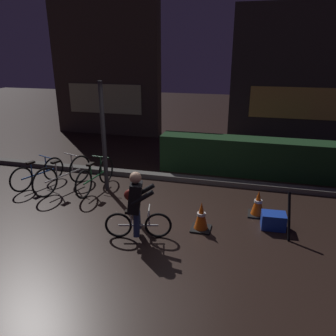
% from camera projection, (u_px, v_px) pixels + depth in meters
% --- Properties ---
extents(ground_plane, '(40.00, 40.00, 0.00)m').
position_uv_depth(ground_plane, '(150.00, 220.00, 6.49)').
color(ground_plane, black).
extents(sidewalk_curb, '(12.00, 0.24, 0.12)m').
position_uv_depth(sidewalk_curb, '(176.00, 178.00, 8.47)').
color(sidewalk_curb, '#56544F').
rests_on(sidewalk_curb, ground).
extents(hedge_row, '(4.80, 0.70, 0.98)m').
position_uv_depth(hedge_row, '(250.00, 157.00, 8.71)').
color(hedge_row, '#19381C').
rests_on(hedge_row, ground).
extents(storefront_left, '(4.22, 0.54, 4.88)m').
position_uv_depth(storefront_left, '(106.00, 70.00, 12.49)').
color(storefront_left, '#42382D').
rests_on(storefront_left, ground).
extents(storefront_right, '(4.92, 0.54, 4.69)m').
position_uv_depth(storefront_right, '(303.00, 75.00, 11.45)').
color(storefront_right, '#383330').
rests_on(storefront_right, ground).
extents(street_post, '(0.10, 0.10, 2.54)m').
position_uv_depth(street_post, '(104.00, 138.00, 7.51)').
color(street_post, '#2D2D33').
rests_on(street_post, ground).
extents(parked_bike_leftmost, '(0.58, 1.43, 0.70)m').
position_uv_depth(parked_bike_leftmost, '(38.00, 173.00, 8.03)').
color(parked_bike_leftmost, black).
rests_on(parked_bike_leftmost, ground).
extents(parked_bike_left_mid, '(0.60, 1.68, 0.80)m').
position_uv_depth(parked_bike_left_mid, '(63.00, 175.00, 7.81)').
color(parked_bike_left_mid, black).
rests_on(parked_bike_left_mid, ground).
extents(parked_bike_center_left, '(0.46, 1.65, 0.76)m').
position_uv_depth(parked_bike_center_left, '(95.00, 176.00, 7.78)').
color(parked_bike_center_left, black).
rests_on(parked_bike_center_left, ground).
extents(traffic_cone_near, '(0.36, 0.36, 0.55)m').
position_uv_depth(traffic_cone_near, '(201.00, 217.00, 6.06)').
color(traffic_cone_near, black).
rests_on(traffic_cone_near, ground).
extents(traffic_cone_far, '(0.36, 0.36, 0.54)m').
position_uv_depth(traffic_cone_far, '(258.00, 204.00, 6.60)').
color(traffic_cone_far, black).
rests_on(traffic_cone_far, ground).
extents(blue_crate, '(0.46, 0.35, 0.30)m').
position_uv_depth(blue_crate, '(273.00, 221.00, 6.16)').
color(blue_crate, '#193DB7').
rests_on(blue_crate, ground).
extents(cyclist, '(1.16, 0.50, 1.25)m').
position_uv_depth(cyclist, '(136.00, 205.00, 5.70)').
color(cyclist, black).
rests_on(cyclist, ground).
extents(closed_umbrella, '(0.11, 0.37, 0.81)m').
position_uv_depth(closed_umbrella, '(289.00, 216.00, 5.79)').
color(closed_umbrella, black).
rests_on(closed_umbrella, ground).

